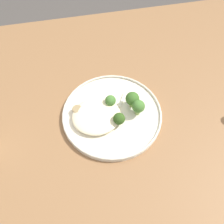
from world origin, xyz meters
TOP-DOWN VIEW (x-y plane):
  - ground at (0.00, 0.00)m, footprint 6.00×6.00m
  - wooden_dining_table at (0.00, 0.00)m, footprint 1.40×1.00m
  - dinner_plate at (0.04, -0.01)m, footprint 0.29×0.29m
  - noodle_bed at (0.09, -0.01)m, footprint 0.14×0.13m
  - seared_scallop_tilted_round at (0.05, 0.02)m, footprint 0.03×0.03m
  - seared_scallop_rear_pale at (0.10, -0.02)m, footprint 0.02×0.02m
  - seared_scallop_half_hidden at (0.14, -0.04)m, footprint 0.03×0.03m
  - seared_scallop_center_golden at (0.07, -0.01)m, footprint 0.03×0.03m
  - seared_scallop_tiny_bay at (0.13, 0.00)m, footprint 0.02×0.02m
  - broccoli_floret_tall_stalk at (-0.03, -0.00)m, footprint 0.04×0.04m
  - broccoli_floret_right_tilted at (-0.02, -0.03)m, footprint 0.04×0.04m
  - broccoli_floret_beside_noodles at (0.04, -0.04)m, footprint 0.03×0.03m
  - broccoli_floret_center_pile at (0.03, 0.02)m, footprint 0.03×0.03m
  - onion_sliver_short_strip at (-0.05, -0.06)m, footprint 0.02×0.04m
  - onion_sliver_long_sliver at (-0.00, -0.05)m, footprint 0.03×0.05m

SIDE VIEW (x-z plane):
  - ground at x=0.00m, z-range 0.00..0.00m
  - wooden_dining_table at x=0.00m, z-range 0.29..1.03m
  - dinner_plate at x=0.04m, z-range 0.74..0.76m
  - onion_sliver_short_strip at x=-0.05m, z-range 0.75..0.76m
  - onion_sliver_long_sliver at x=0.00m, z-range 0.75..0.76m
  - seared_scallop_tiny_bay at x=0.13m, z-range 0.75..0.77m
  - seared_scallop_tilted_round at x=0.05m, z-range 0.75..0.77m
  - seared_scallop_rear_pale at x=0.10m, z-range 0.75..0.77m
  - seared_scallop_center_golden at x=0.07m, z-range 0.75..0.77m
  - seared_scallop_half_hidden at x=0.14m, z-range 0.75..0.77m
  - noodle_bed at x=0.09m, z-range 0.75..0.77m
  - broccoli_floret_beside_noodles at x=0.04m, z-range 0.75..0.80m
  - broccoli_floret_center_pile at x=0.03m, z-range 0.75..0.80m
  - broccoli_floret_tall_stalk at x=-0.03m, z-range 0.76..0.81m
  - broccoli_floret_right_tilted at x=-0.02m, z-range 0.76..0.81m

